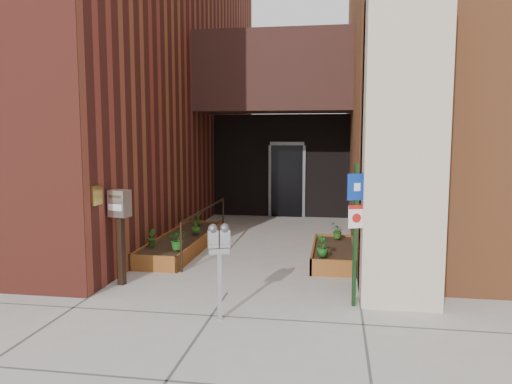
% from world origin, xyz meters
% --- Properties ---
extents(ground, '(80.00, 80.00, 0.00)m').
position_xyz_m(ground, '(0.00, 0.00, 0.00)').
color(ground, '#9E9991').
rests_on(ground, ground).
extents(architecture, '(20.00, 14.60, 10.00)m').
position_xyz_m(architecture, '(-0.18, 6.89, 4.98)').
color(architecture, maroon).
rests_on(architecture, ground).
extents(planter_left, '(0.90, 3.60, 0.30)m').
position_xyz_m(planter_left, '(-1.55, 2.70, 0.13)').
color(planter_left, brown).
rests_on(planter_left, ground).
extents(planter_right, '(0.80, 2.20, 0.30)m').
position_xyz_m(planter_right, '(1.60, 2.20, 0.13)').
color(planter_right, brown).
rests_on(planter_right, ground).
extents(handrail, '(0.04, 3.34, 0.90)m').
position_xyz_m(handrail, '(-1.05, 2.65, 0.75)').
color(handrail, black).
rests_on(handrail, ground).
extents(parking_meter, '(0.30, 0.20, 1.28)m').
position_xyz_m(parking_meter, '(0.14, -1.11, 0.99)').
color(parking_meter, '#A2A2A4').
rests_on(parking_meter, ground).
extents(sign_post, '(0.27, 0.11, 2.03)m').
position_xyz_m(sign_post, '(1.90, -0.30, 1.25)').
color(sign_post, '#133416').
rests_on(sign_post, ground).
extents(payment_dropbox, '(0.35, 0.29, 1.55)m').
position_xyz_m(payment_dropbox, '(-1.78, 0.14, 1.12)').
color(payment_dropbox, black).
rests_on(payment_dropbox, ground).
extents(shrub_left_a, '(0.48, 0.48, 0.40)m').
position_xyz_m(shrub_left_a, '(-1.25, 1.44, 0.50)').
color(shrub_left_a, '#20621C').
rests_on(shrub_left_a, planter_left).
extents(shrub_left_b, '(0.24, 0.24, 0.32)m').
position_xyz_m(shrub_left_b, '(-1.85, 1.66, 0.46)').
color(shrub_left_b, '#24601B').
rests_on(shrub_left_b, planter_left).
extents(shrub_left_c, '(0.22, 0.22, 0.34)m').
position_xyz_m(shrub_left_c, '(-1.34, 2.93, 0.47)').
color(shrub_left_c, '#2A5D1A').
rests_on(shrub_left_c, planter_left).
extents(shrub_left_d, '(0.23, 0.23, 0.33)m').
position_xyz_m(shrub_left_d, '(-1.48, 3.72, 0.46)').
color(shrub_left_d, '#1B5919').
rests_on(shrub_left_d, planter_left).
extents(shrub_right_a, '(0.28, 0.28, 0.36)m').
position_xyz_m(shrub_right_a, '(1.42, 1.34, 0.48)').
color(shrub_right_a, '#194F16').
rests_on(shrub_right_a, planter_right).
extents(shrub_right_b, '(0.24, 0.24, 0.33)m').
position_xyz_m(shrub_right_b, '(1.35, 1.61, 0.46)').
color(shrub_right_b, '#1D5418').
rests_on(shrub_right_b, planter_right).
extents(shrub_right_c, '(0.39, 0.39, 0.31)m').
position_xyz_m(shrub_right_c, '(1.67, 2.91, 0.46)').
color(shrub_right_c, '#255F1B').
rests_on(shrub_right_c, planter_right).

